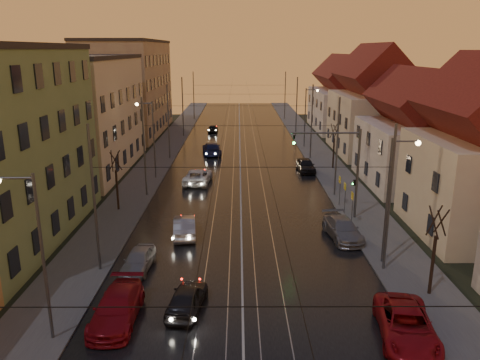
{
  "coord_description": "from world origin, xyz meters",
  "views": [
    {
      "loc": [
        -0.22,
        -16.86,
        12.99
      ],
      "look_at": [
        -0.08,
        21.02,
        2.37
      ],
      "focal_mm": 35.0,
      "sensor_mm": 36.0,
      "label": 1
    }
  ],
  "objects_px": {
    "parked_left_2": "(117,308)",
    "parked_right_2": "(306,165)",
    "driving_car_0": "(187,298)",
    "driving_car_3": "(212,149)",
    "parked_left_3": "(138,260)",
    "parked_right_0": "(406,325)",
    "street_lamp_0": "(34,243)",
    "driving_car_1": "(185,226)",
    "parked_right_1": "(343,229)",
    "traffic_light_mast": "(345,163)",
    "driving_car_4": "(213,129)",
    "street_lamp_2": "(151,132)",
    "driving_car_2": "(198,176)",
    "street_lamp_1": "(393,189)",
    "street_lamp_3": "(308,112)"
  },
  "relations": [
    {
      "from": "parked_left_2",
      "to": "parked_right_2",
      "type": "relative_size",
      "value": 1.17
    },
    {
      "from": "driving_car_0",
      "to": "driving_car_3",
      "type": "xyz_separation_m",
      "value": [
        -0.74,
        37.0,
        0.1
      ]
    },
    {
      "from": "parked_left_3",
      "to": "parked_right_0",
      "type": "bearing_deg",
      "value": -22.8
    },
    {
      "from": "street_lamp_0",
      "to": "driving_car_0",
      "type": "bearing_deg",
      "value": 22.33
    },
    {
      "from": "driving_car_1",
      "to": "parked_right_1",
      "type": "distance_m",
      "value": 11.29
    },
    {
      "from": "driving_car_3",
      "to": "parked_right_2",
      "type": "distance_m",
      "value": 13.83
    },
    {
      "from": "driving_car_3",
      "to": "traffic_light_mast",
      "type": "bearing_deg",
      "value": 108.91
    },
    {
      "from": "traffic_light_mast",
      "to": "driving_car_0",
      "type": "bearing_deg",
      "value": -128.93
    },
    {
      "from": "parked_right_0",
      "to": "traffic_light_mast",
      "type": "bearing_deg",
      "value": 96.33
    },
    {
      "from": "driving_car_1",
      "to": "driving_car_4",
      "type": "height_order",
      "value": "driving_car_1"
    },
    {
      "from": "driving_car_3",
      "to": "parked_left_3",
      "type": "distance_m",
      "value": 32.49
    },
    {
      "from": "parked_right_2",
      "to": "parked_left_3",
      "type": "bearing_deg",
      "value": -122.38
    },
    {
      "from": "traffic_light_mast",
      "to": "parked_right_1",
      "type": "relative_size",
      "value": 1.49
    },
    {
      "from": "driving_car_3",
      "to": "parked_left_2",
      "type": "height_order",
      "value": "driving_car_3"
    },
    {
      "from": "street_lamp_2",
      "to": "traffic_light_mast",
      "type": "bearing_deg",
      "value": -35.07
    },
    {
      "from": "driving_car_0",
      "to": "street_lamp_2",
      "type": "bearing_deg",
      "value": -68.41
    },
    {
      "from": "street_lamp_0",
      "to": "traffic_light_mast",
      "type": "distance_m",
      "value": 23.42
    },
    {
      "from": "driving_car_2",
      "to": "driving_car_3",
      "type": "bearing_deg",
      "value": -87.82
    },
    {
      "from": "street_lamp_1",
      "to": "driving_car_3",
      "type": "xyz_separation_m",
      "value": [
        -12.7,
        31.56,
        -4.1
      ]
    },
    {
      "from": "driving_car_2",
      "to": "driving_car_4",
      "type": "distance_m",
      "value": 29.76
    },
    {
      "from": "street_lamp_1",
      "to": "parked_right_1",
      "type": "bearing_deg",
      "value": 115.11
    },
    {
      "from": "street_lamp_0",
      "to": "parked_right_0",
      "type": "distance_m",
      "value": 17.15
    },
    {
      "from": "street_lamp_1",
      "to": "parked_left_3",
      "type": "relative_size",
      "value": 2.1
    },
    {
      "from": "parked_right_1",
      "to": "parked_left_3",
      "type": "bearing_deg",
      "value": -166.95
    },
    {
      "from": "traffic_light_mast",
      "to": "parked_right_2",
      "type": "xyz_separation_m",
      "value": [
        -0.82,
        14.89,
        -3.87
      ]
    },
    {
      "from": "traffic_light_mast",
      "to": "driving_car_0",
      "type": "height_order",
      "value": "traffic_light_mast"
    },
    {
      "from": "street_lamp_3",
      "to": "traffic_light_mast",
      "type": "xyz_separation_m",
      "value": [
        -1.11,
        -28.0,
        -0.29
      ]
    },
    {
      "from": "street_lamp_1",
      "to": "parked_left_2",
      "type": "height_order",
      "value": "street_lamp_1"
    },
    {
      "from": "street_lamp_1",
      "to": "parked_left_2",
      "type": "relative_size",
      "value": 1.59
    },
    {
      "from": "driving_car_2",
      "to": "parked_right_0",
      "type": "height_order",
      "value": "parked_right_0"
    },
    {
      "from": "street_lamp_3",
      "to": "parked_left_3",
      "type": "bearing_deg",
      "value": -112.72
    },
    {
      "from": "driving_car_4",
      "to": "driving_car_0",
      "type": "bearing_deg",
      "value": 92.18
    },
    {
      "from": "street_lamp_0",
      "to": "parked_right_1",
      "type": "bearing_deg",
      "value": 36.61
    },
    {
      "from": "parked_right_0",
      "to": "driving_car_1",
      "type": "bearing_deg",
      "value": 140.8
    },
    {
      "from": "street_lamp_2",
      "to": "driving_car_0",
      "type": "distance_m",
      "value": 26.52
    },
    {
      "from": "street_lamp_0",
      "to": "parked_right_1",
      "type": "height_order",
      "value": "street_lamp_0"
    },
    {
      "from": "traffic_light_mast",
      "to": "driving_car_4",
      "type": "distance_m",
      "value": 42.05
    },
    {
      "from": "street_lamp_2",
      "to": "driving_car_3",
      "type": "relative_size",
      "value": 1.48
    },
    {
      "from": "street_lamp_3",
      "to": "driving_car_1",
      "type": "distance_m",
      "value": 34.31
    },
    {
      "from": "street_lamp_3",
      "to": "parked_right_2",
      "type": "bearing_deg",
      "value": -98.38
    },
    {
      "from": "street_lamp_3",
      "to": "driving_car_4",
      "type": "bearing_deg",
      "value": 138.19
    },
    {
      "from": "street_lamp_1",
      "to": "street_lamp_2",
      "type": "bearing_deg",
      "value": 132.32
    },
    {
      "from": "driving_car_3",
      "to": "driving_car_4",
      "type": "bearing_deg",
      "value": -94.76
    },
    {
      "from": "parked_right_0",
      "to": "parked_right_1",
      "type": "xyz_separation_m",
      "value": [
        -0.35,
        12.05,
        -0.03
      ]
    },
    {
      "from": "street_lamp_2",
      "to": "street_lamp_3",
      "type": "bearing_deg",
      "value": 41.31
    },
    {
      "from": "parked_right_1",
      "to": "street_lamp_3",
      "type": "bearing_deg",
      "value": 79.6
    },
    {
      "from": "driving_car_0",
      "to": "parked_left_2",
      "type": "bearing_deg",
      "value": 24.04
    },
    {
      "from": "street_lamp_3",
      "to": "driving_car_0",
      "type": "height_order",
      "value": "street_lamp_3"
    },
    {
      "from": "driving_car_0",
      "to": "parked_right_2",
      "type": "relative_size",
      "value": 0.93
    },
    {
      "from": "driving_car_4",
      "to": "parked_left_3",
      "type": "xyz_separation_m",
      "value": [
        -1.99,
        -48.82,
        0.02
      ]
    }
  ]
}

